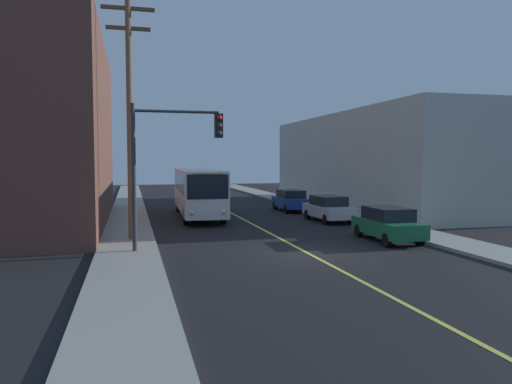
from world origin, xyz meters
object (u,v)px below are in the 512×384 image
parked_car_blue (291,200)px  fire_hydrant (370,215)px  city_bus (198,190)px  parked_car_green (388,224)px  parked_car_silver (328,208)px  traffic_signal_left_corner (172,149)px  utility_pole_near (130,107)px

parked_car_blue → fire_hydrant: parked_car_blue is taller
city_bus → parked_car_green: 14.57m
parked_car_silver → parked_car_blue: (-0.30, 6.57, 0.00)m
traffic_signal_left_corner → fire_hydrant: bearing=27.3°
parked_car_silver → fire_hydrant: 2.66m
parked_car_blue → fire_hydrant: size_ratio=5.26×
parked_car_green → utility_pole_near: utility_pole_near is taller
city_bus → utility_pole_near: size_ratio=1.09×
utility_pole_near → traffic_signal_left_corner: 4.12m
utility_pole_near → traffic_signal_left_corner: (1.66, -3.20, -1.99)m
parked_car_silver → utility_pole_near: bearing=-157.5°
traffic_signal_left_corner → city_bus: bearing=77.9°
parked_car_silver → parked_car_blue: size_ratio=1.01×
parked_car_blue → traffic_signal_left_corner: (-10.05, -14.75, 3.46)m
fire_hydrant → utility_pole_near: bearing=-167.3°
city_bus → parked_car_blue: city_bus is taller
parked_car_silver → traffic_signal_left_corner: size_ratio=0.74×
parked_car_green → parked_car_silver: size_ratio=1.00×
parked_car_green → parked_car_silver: (0.19, 7.73, 0.00)m
parked_car_blue → utility_pole_near: utility_pole_near is taller
parked_car_green → fire_hydrant: size_ratio=5.31×
utility_pole_near → traffic_signal_left_corner: bearing=-62.5°
parked_car_silver → traffic_signal_left_corner: traffic_signal_left_corner is taller
parked_car_silver → parked_car_blue: same height
city_bus → parked_car_blue: 7.55m
parked_car_green → parked_car_blue: 14.30m
city_bus → utility_pole_near: (-4.44, -9.77, 4.48)m
parked_car_green → parked_car_blue: size_ratio=1.01×
utility_pole_near → fire_hydrant: bearing=12.7°
parked_car_green → traffic_signal_left_corner: (-10.17, -0.45, 3.46)m
parked_car_blue → city_bus: bearing=-166.3°
utility_pole_near → fire_hydrant: (13.92, 3.14, -5.71)m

